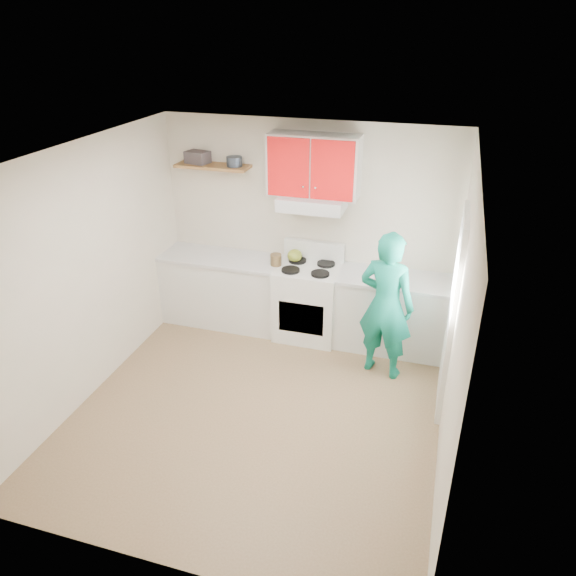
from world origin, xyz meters
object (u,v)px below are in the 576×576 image
(stove, at_px, (308,302))
(crock, at_px, (276,260))
(kettle, at_px, (295,256))
(tin, at_px, (234,161))
(person, at_px, (386,306))

(stove, distance_m, crock, 0.66)
(kettle, height_order, crock, kettle)
(kettle, bearing_deg, crock, -117.60)
(crock, bearing_deg, stove, 4.32)
(kettle, relative_size, crock, 1.13)
(tin, xyz_separation_m, kettle, (0.76, -0.04, -1.10))
(stove, relative_size, kettle, 5.03)
(stove, xyz_separation_m, person, (1.00, -0.54, 0.38))
(stove, bearing_deg, kettle, 146.50)
(stove, relative_size, person, 0.55)
(stove, distance_m, kettle, 0.60)
(crock, relative_size, person, 0.10)
(tin, relative_size, person, 0.11)
(kettle, relative_size, person, 0.11)
(tin, bearing_deg, stove, -10.34)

